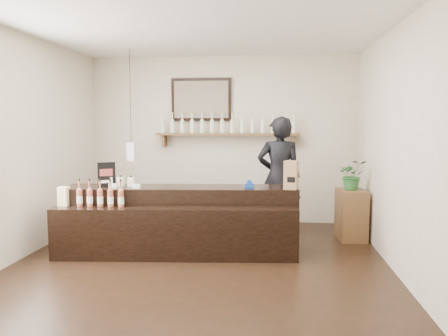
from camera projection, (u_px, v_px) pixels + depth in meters
name	position (u px, v px, depth m)	size (l,w,h in m)	color
ground	(198.00, 268.00, 5.11)	(5.00, 5.00, 0.00)	black
room_shell	(197.00, 122.00, 4.93)	(5.00, 5.00, 5.00)	beige
back_wall_decor	(213.00, 119.00, 7.29)	(2.66, 0.96, 1.69)	brown
counter	(179.00, 222.00, 5.69)	(3.09, 1.07, 1.00)	black
promo_sign	(107.00, 174.00, 5.74)	(0.20, 0.14, 0.32)	black
paper_bag	(291.00, 175.00, 5.52)	(0.19, 0.16, 0.36)	#9A6E4A
tape_dispenser	(249.00, 185.00, 5.64)	(0.13, 0.08, 0.10)	#1647A0
side_cabinet	(351.00, 215.00, 6.32)	(0.41, 0.54, 0.73)	brown
potted_plant	(352.00, 175.00, 6.25)	(0.39, 0.34, 0.43)	#255E29
shopkeeper	(279.00, 169.00, 6.43)	(0.73, 0.48, 2.01)	black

